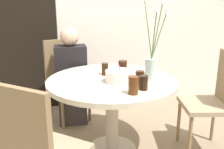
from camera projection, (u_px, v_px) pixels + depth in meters
name	position (u px, v px, depth m)	size (l,w,h in m)	color
wall_back	(93.00, 6.00, 3.13)	(8.00, 0.05, 2.60)	silver
doorway_panel	(19.00, 29.00, 3.01)	(0.90, 0.01, 2.05)	black
dining_table	(112.00, 93.00, 2.18)	(1.12, 1.12, 0.70)	beige
chair_right_flank	(65.00, 75.00, 2.89)	(0.53, 0.53, 0.93)	#9E896B
chair_near_front	(39.00, 149.00, 1.41)	(0.56, 0.56, 0.93)	#9E896B
chair_left_flank	(215.00, 97.00, 2.20)	(0.47, 0.47, 0.93)	#9E896B
birthday_cake	(119.00, 76.00, 2.05)	(0.23, 0.23, 0.14)	white
flower_vase	(152.00, 52.00, 2.08)	(0.20, 0.31, 0.71)	#B2C6C1
side_plate	(89.00, 86.00, 1.94)	(0.22, 0.22, 0.01)	silver
drink_glass_0	(140.00, 78.00, 1.95)	(0.07, 0.07, 0.12)	#33190C
drink_glass_1	(143.00, 83.00, 1.86)	(0.07, 0.07, 0.11)	black
drink_glass_2	(133.00, 85.00, 1.77)	(0.07, 0.07, 0.13)	#51280F
drink_glass_3	(123.00, 68.00, 2.25)	(0.08, 0.08, 0.13)	#33190C
drink_glass_4	(149.00, 67.00, 2.27)	(0.07, 0.07, 0.13)	maroon
drink_glass_5	(105.00, 69.00, 2.25)	(0.06, 0.06, 0.11)	#33190C
person_guest	(71.00, 79.00, 2.77)	(0.34, 0.24, 1.09)	#383333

